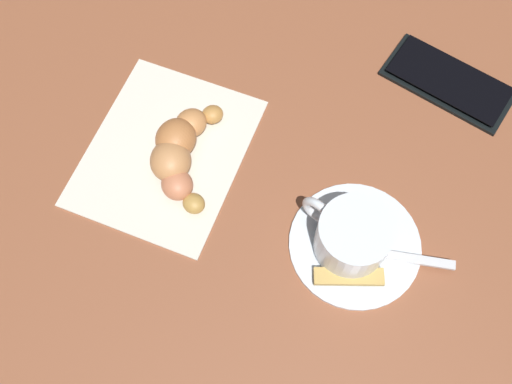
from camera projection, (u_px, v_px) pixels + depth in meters
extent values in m
plane|color=brown|center=(266.00, 196.00, 0.58)|extent=(1.80, 1.80, 0.00)
cylinder|color=silver|center=(353.00, 247.00, 0.55)|extent=(0.13, 0.13, 0.01)
cylinder|color=silver|center=(353.00, 237.00, 0.52)|extent=(0.07, 0.07, 0.05)
cylinder|color=#3F290F|center=(355.00, 232.00, 0.51)|extent=(0.06, 0.06, 0.00)
torus|color=silver|center=(318.00, 211.00, 0.53)|extent=(0.04, 0.01, 0.04)
cube|color=silver|center=(399.00, 257.00, 0.54)|extent=(0.10, 0.05, 0.00)
ellipsoid|color=silver|center=(330.00, 245.00, 0.54)|extent=(0.03, 0.03, 0.01)
cube|color=tan|center=(349.00, 277.00, 0.53)|extent=(0.07, 0.05, 0.01)
cube|color=silver|center=(166.00, 152.00, 0.59)|extent=(0.19, 0.22, 0.00)
ellipsoid|color=#BD8341|center=(213.00, 114.00, 0.60)|extent=(0.03, 0.03, 0.02)
ellipsoid|color=#CC854C|center=(191.00, 123.00, 0.59)|extent=(0.04, 0.04, 0.03)
ellipsoid|color=#BA733F|center=(176.00, 139.00, 0.58)|extent=(0.05, 0.05, 0.03)
ellipsoid|color=tan|center=(171.00, 161.00, 0.57)|extent=(0.06, 0.06, 0.03)
ellipsoid|color=#C97751|center=(177.00, 185.00, 0.56)|extent=(0.05, 0.04, 0.03)
ellipsoid|color=#B88B43|center=(194.00, 204.00, 0.56)|extent=(0.02, 0.02, 0.02)
cube|color=black|center=(449.00, 82.00, 0.63)|extent=(0.15, 0.07, 0.01)
cube|color=black|center=(450.00, 79.00, 0.62)|extent=(0.13, 0.07, 0.00)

